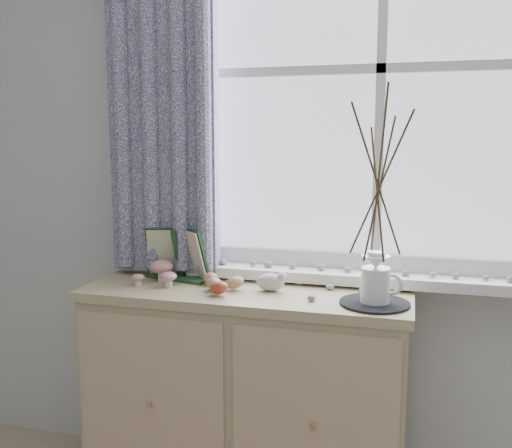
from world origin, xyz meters
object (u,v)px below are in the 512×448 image
object	(u,v)px
toadstool_cluster	(160,271)
twig_pitcher	(379,180)
sideboard	(246,397)
botanical_book	(176,254)

from	to	relation	value
toadstool_cluster	twig_pitcher	xyz separation A→B (m)	(0.81, -0.07, 0.37)
sideboard	botanical_book	xyz separation A→B (m)	(-0.30, 0.04, 0.53)
sideboard	botanical_book	bearing A→B (deg)	171.54
sideboard	botanical_book	distance (m)	0.61
twig_pitcher	botanical_book	bearing A→B (deg)	173.93
toadstool_cluster	twig_pitcher	world-z (taller)	twig_pitcher
botanical_book	twig_pitcher	bearing A→B (deg)	4.07
botanical_book	toadstool_cluster	xyz separation A→B (m)	(-0.04, -0.05, -0.05)
twig_pitcher	sideboard	bearing A→B (deg)	173.57
toadstool_cluster	twig_pitcher	size ratio (longest dim) A/B	0.24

